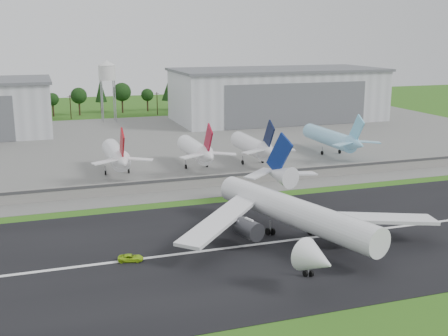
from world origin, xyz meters
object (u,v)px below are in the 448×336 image
object	(u,v)px
main_airliner	(294,219)
parked_jet_red_a	(117,156)
parked_jet_red_b	(198,151)
parked_jet_skyblue	(334,138)
parked_jet_navy	(254,147)
ground_vehicle	(131,258)

from	to	relation	value
main_airliner	parked_jet_red_a	xyz separation A→B (m)	(-26.63, 66.97, 1.21)
parked_jet_red_a	parked_jet_red_b	size ratio (longest dim) A/B	1.00
main_airliner	parked_jet_skyblue	world-z (taller)	main_airliner
main_airliner	parked_jet_navy	bearing A→B (deg)	-121.80
parked_jet_red_b	parked_jet_skyblue	distance (m)	51.15
parked_jet_skyblue	parked_jet_red_a	bearing A→B (deg)	-176.24
parked_jet_red_b	parked_jet_red_a	bearing A→B (deg)	179.98
parked_jet_red_a	parked_jet_navy	bearing A→B (deg)	0.00
main_airliner	parked_jet_skyblue	bearing A→B (deg)	-141.50
ground_vehicle	parked_jet_red_b	distance (m)	74.51
main_airliner	parked_jet_red_b	world-z (taller)	main_airliner
ground_vehicle	parked_jet_red_a	bearing A→B (deg)	8.15
main_airliner	ground_vehicle	size ratio (longest dim) A/B	12.23
ground_vehicle	main_airliner	bearing A→B (deg)	-75.75
parked_jet_red_a	parked_jet_skyblue	bearing A→B (deg)	3.76
main_airliner	parked_jet_red_b	bearing A→B (deg)	-105.74
parked_jet_navy	parked_jet_red_a	bearing A→B (deg)	-180.00
parked_jet_navy	main_airliner	bearing A→B (deg)	-104.75
main_airliner	parked_jet_skyblue	size ratio (longest dim) A/B	1.56
parked_jet_red_b	parked_jet_skyblue	xyz separation A→B (m)	(50.91, 5.01, 0.01)
parked_jet_navy	parked_jet_skyblue	size ratio (longest dim) A/B	0.84
ground_vehicle	parked_jet_red_b	xyz separation A→B (m)	(32.16, 67.00, 5.28)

